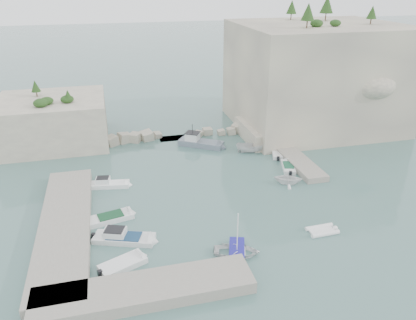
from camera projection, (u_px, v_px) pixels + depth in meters
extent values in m
plane|color=slate|center=(221.00, 205.00, 46.71)|extent=(400.00, 400.00, 0.00)
cube|color=beige|center=(315.00, 76.00, 68.57)|extent=(26.00, 22.00, 17.00)
cube|color=beige|center=(268.00, 131.00, 64.95)|extent=(8.00, 10.00, 2.50)
cube|color=beige|center=(53.00, 121.00, 62.83)|extent=(16.00, 14.00, 7.00)
cube|color=#9E9689|center=(65.00, 226.00, 41.81)|extent=(5.00, 24.00, 1.10)
cube|color=#9E9689|center=(145.00, 290.00, 33.23)|extent=(18.00, 4.00, 1.10)
cube|color=#9E9689|center=(292.00, 156.00, 58.37)|extent=(3.00, 16.00, 0.80)
cube|color=beige|center=(178.00, 134.00, 65.58)|extent=(28.00, 3.00, 1.40)
imported|color=white|center=(237.00, 254.00, 38.44)|extent=(5.15, 4.35, 0.91)
imported|color=white|center=(288.00, 184.00, 51.39)|extent=(4.45, 4.19, 1.86)
imported|color=silver|center=(251.00, 152.00, 60.49)|extent=(4.81, 2.58, 1.76)
cylinder|color=white|center=(238.00, 232.00, 37.38)|extent=(0.10, 0.10, 4.20)
cone|color=#1E4219|center=(308.00, 12.00, 58.56)|extent=(1.96, 1.96, 2.45)
cone|color=#1E4219|center=(327.00, 4.00, 68.14)|extent=(2.24, 2.24, 2.80)
cone|color=#1E4219|center=(372.00, 12.00, 63.19)|extent=(1.57, 1.57, 1.96)
cone|color=#1E4219|center=(292.00, 7.00, 69.88)|extent=(1.79, 1.79, 2.24)
cone|color=#1E4219|center=(35.00, 86.00, 62.01)|extent=(1.40, 1.40, 1.75)
cone|color=#1E4219|center=(68.00, 94.00, 58.85)|extent=(1.12, 1.12, 1.40)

